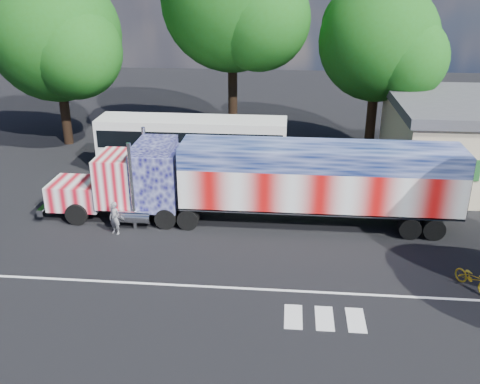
# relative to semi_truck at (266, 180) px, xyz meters

# --- Properties ---
(ground) EXTENTS (100.00, 100.00, 0.00)m
(ground) POSITION_rel_semi_truck_xyz_m (-1.32, -3.52, -2.40)
(ground) COLOR black
(lane_markings) EXTENTS (30.00, 2.67, 0.01)m
(lane_markings) POSITION_rel_semi_truck_xyz_m (0.39, -7.29, -2.39)
(lane_markings) COLOR silver
(lane_markings) RESTS_ON ground
(semi_truck) EXTENTS (21.83, 3.45, 4.65)m
(semi_truck) POSITION_rel_semi_truck_xyz_m (0.00, 0.00, 0.00)
(semi_truck) COLOR black
(semi_truck) RESTS_ON ground
(coach_bus) EXTENTS (12.29, 2.86, 3.58)m
(coach_bus) POSITION_rel_semi_truck_xyz_m (-5.18, 7.42, -0.54)
(coach_bus) COLOR white
(coach_bus) RESTS_ON ground
(woman) EXTENTS (0.73, 0.62, 1.71)m
(woman) POSITION_rel_semi_truck_xyz_m (-7.55, -2.02, -1.54)
(woman) COLOR slate
(woman) RESTS_ON ground
(bicycle) EXTENTS (1.53, 1.94, 0.99)m
(bicycle) POSITION_rel_semi_truck_xyz_m (8.98, -5.65, -1.90)
(bicycle) COLOR gold
(bicycle) RESTS_ON ground
(tree_ne_a) EXTENTS (8.57, 8.17, 11.99)m
(tree_ne_a) POSITION_rel_semi_truck_xyz_m (7.13, 12.53, 5.46)
(tree_ne_a) COLOR black
(tree_ne_a) RESTS_ON ground
(tree_n_mid) EXTENTS (10.69, 10.18, 15.53)m
(tree_n_mid) POSITION_rel_semi_truck_xyz_m (-3.08, 14.43, 7.98)
(tree_n_mid) COLOR black
(tree_n_mid) RESTS_ON ground
(tree_nw_a) EXTENTS (9.88, 9.41, 12.77)m
(tree_nw_a) POSITION_rel_semi_truck_xyz_m (-15.67, 12.49, 5.62)
(tree_nw_a) COLOR black
(tree_nw_a) RESTS_ON ground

